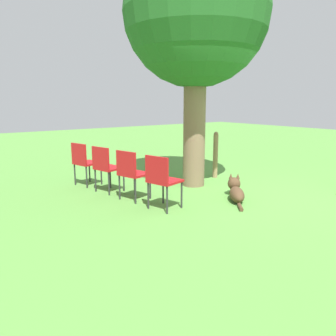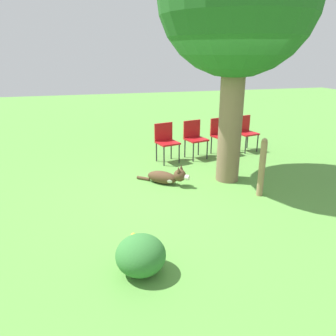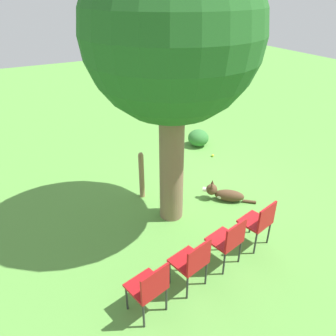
{
  "view_description": "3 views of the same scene",
  "coord_description": "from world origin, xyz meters",
  "px_view_note": "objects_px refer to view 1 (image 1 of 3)",
  "views": [
    {
      "loc": [
        -4.52,
        -3.91,
        1.66
      ],
      "look_at": [
        -1.02,
        0.75,
        0.47
      ],
      "focal_mm": 35.0,
      "sensor_mm": 36.0,
      "label": 1
    },
    {
      "loc": [
        5.15,
        -1.74,
        2.32
      ],
      "look_at": [
        -0.51,
        -0.22,
        0.26
      ],
      "focal_mm": 35.0,
      "sensor_mm": 36.0,
      "label": 2
    },
    {
      "loc": [
        -4.68,
        3.32,
        3.82
      ],
      "look_at": [
        -0.22,
        0.94,
        1.01
      ],
      "focal_mm": 35.0,
      "sensor_mm": 36.0,
      "label": 3
    }
  ],
  "objects_px": {
    "fence_post": "(215,155)",
    "red_chair_2": "(106,165)",
    "dog": "(236,191)",
    "red_chair_1": "(131,171)",
    "red_chair_3": "(84,161)",
    "red_chair_0": "(162,178)",
    "oak_tree": "(196,15)"
  },
  "relations": [
    {
      "from": "red_chair_1",
      "to": "fence_post",
      "type": "bearing_deg",
      "value": -4.89
    },
    {
      "from": "red_chair_0",
      "to": "red_chair_2",
      "type": "height_order",
      "value": "same"
    },
    {
      "from": "red_chair_0",
      "to": "red_chair_2",
      "type": "bearing_deg",
      "value": 85.67
    },
    {
      "from": "dog",
      "to": "red_chair_0",
      "type": "distance_m",
      "value": 1.42
    },
    {
      "from": "dog",
      "to": "red_chair_3",
      "type": "relative_size",
      "value": 1.02
    },
    {
      "from": "red_chair_1",
      "to": "red_chair_3",
      "type": "height_order",
      "value": "same"
    },
    {
      "from": "oak_tree",
      "to": "dog",
      "type": "relative_size",
      "value": 5.24
    },
    {
      "from": "red_chair_0",
      "to": "red_chair_3",
      "type": "height_order",
      "value": "same"
    },
    {
      "from": "dog",
      "to": "fence_post",
      "type": "bearing_deg",
      "value": 7.72
    },
    {
      "from": "red_chair_0",
      "to": "red_chair_2",
      "type": "distance_m",
      "value": 1.44
    },
    {
      "from": "dog",
      "to": "red_chair_2",
      "type": "xyz_separation_m",
      "value": [
        -1.57,
        1.75,
        0.36
      ]
    },
    {
      "from": "fence_post",
      "to": "dog",
      "type": "bearing_deg",
      "value": -122.63
    },
    {
      "from": "red_chair_1",
      "to": "red_chair_3",
      "type": "relative_size",
      "value": 1.0
    },
    {
      "from": "red_chair_0",
      "to": "red_chair_1",
      "type": "xyz_separation_m",
      "value": [
        -0.12,
        0.71,
        0.0
      ]
    },
    {
      "from": "oak_tree",
      "to": "dog",
      "type": "distance_m",
      "value": 3.27
    },
    {
      "from": "red_chair_2",
      "to": "red_chair_3",
      "type": "xyz_separation_m",
      "value": [
        -0.12,
        0.71,
        0.0
      ]
    },
    {
      "from": "fence_post",
      "to": "red_chair_2",
      "type": "height_order",
      "value": "fence_post"
    },
    {
      "from": "dog",
      "to": "fence_post",
      "type": "xyz_separation_m",
      "value": [
        0.9,
        1.41,
        0.37
      ]
    },
    {
      "from": "red_chair_2",
      "to": "red_chair_3",
      "type": "height_order",
      "value": "same"
    },
    {
      "from": "red_chair_0",
      "to": "red_chair_1",
      "type": "height_order",
      "value": "same"
    },
    {
      "from": "dog",
      "to": "red_chair_1",
      "type": "height_order",
      "value": "red_chair_1"
    },
    {
      "from": "fence_post",
      "to": "red_chair_3",
      "type": "xyz_separation_m",
      "value": [
        -2.59,
        1.05,
        -0.0
      ]
    },
    {
      "from": "red_chair_3",
      "to": "red_chair_0",
      "type": "bearing_deg",
      "value": -94.33
    },
    {
      "from": "oak_tree",
      "to": "dog",
      "type": "xyz_separation_m",
      "value": [
        -0.07,
        -1.18,
        -3.05
      ]
    },
    {
      "from": "red_chair_0",
      "to": "dog",
      "type": "bearing_deg",
      "value": -27.7
    },
    {
      "from": "red_chair_0",
      "to": "fence_post",
      "type": "bearing_deg",
      "value": 11.95
    },
    {
      "from": "red_chair_2",
      "to": "red_chair_0",
      "type": "bearing_deg",
      "value": -94.33
    },
    {
      "from": "oak_tree",
      "to": "red_chair_0",
      "type": "bearing_deg",
      "value": -148.69
    },
    {
      "from": "red_chair_1",
      "to": "red_chair_2",
      "type": "height_order",
      "value": "same"
    },
    {
      "from": "oak_tree",
      "to": "red_chair_1",
      "type": "bearing_deg",
      "value": -174.6
    },
    {
      "from": "dog",
      "to": "red_chair_0",
      "type": "height_order",
      "value": "red_chair_0"
    },
    {
      "from": "red_chair_1",
      "to": "red_chair_0",
      "type": "bearing_deg",
      "value": -94.33
    }
  ]
}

